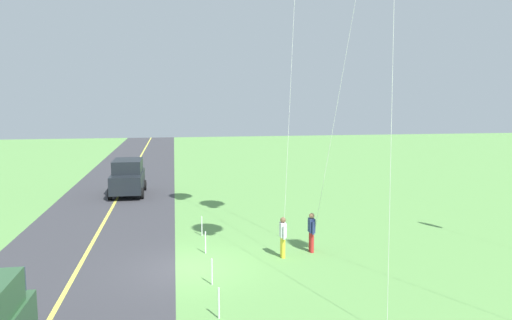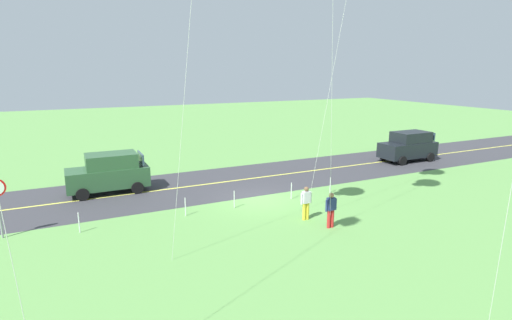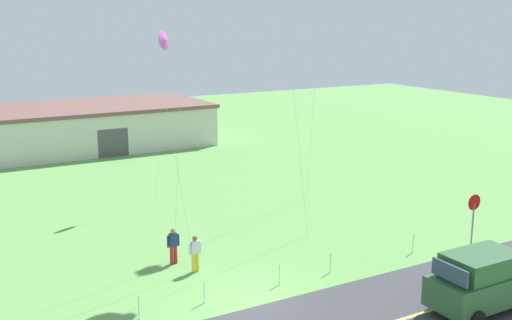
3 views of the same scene
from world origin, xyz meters
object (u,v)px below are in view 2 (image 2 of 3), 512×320
at_px(car_parked_west_far, 408,146).
at_px(person_adult_near, 331,209).
at_px(car_suv_foreground, 109,173).
at_px(person_adult_companion, 306,202).

bearing_deg(car_parked_west_far, person_adult_near, 32.08).
relative_size(car_parked_west_far, person_adult_near, 2.75).
xyz_separation_m(car_suv_foreground, person_adult_companion, (-7.70, 8.50, -0.29)).
bearing_deg(person_adult_near, person_adult_companion, -143.28).
relative_size(car_suv_foreground, car_parked_west_far, 1.00).
bearing_deg(person_adult_near, car_parked_west_far, 138.76).
relative_size(car_suv_foreground, person_adult_companion, 2.75).
height_order(car_suv_foreground, person_adult_near, car_suv_foreground).
relative_size(car_parked_west_far, person_adult_companion, 2.75).
bearing_deg(person_adult_companion, car_parked_west_far, 78.10).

